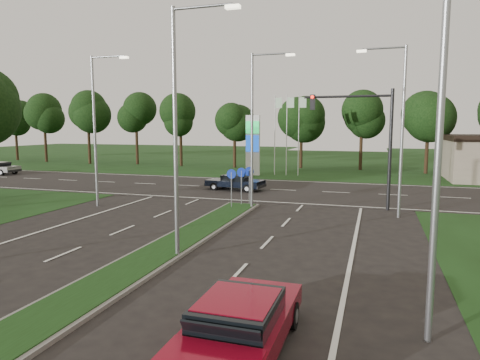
% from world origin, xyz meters
% --- Properties ---
extents(ground, '(160.00, 160.00, 0.00)m').
position_xyz_m(ground, '(0.00, 0.00, 0.00)').
color(ground, black).
rests_on(ground, ground).
extents(verge_far, '(160.00, 50.00, 0.02)m').
position_xyz_m(verge_far, '(0.00, 55.00, 0.00)').
color(verge_far, black).
rests_on(verge_far, ground).
extents(cross_road, '(160.00, 12.00, 0.02)m').
position_xyz_m(cross_road, '(0.00, 24.00, 0.00)').
color(cross_road, black).
rests_on(cross_road, ground).
extents(median_kerb, '(2.00, 26.00, 0.12)m').
position_xyz_m(median_kerb, '(0.00, 4.00, 0.06)').
color(median_kerb, slate).
rests_on(median_kerb, ground).
extents(streetlight_median_near, '(2.53, 0.22, 9.00)m').
position_xyz_m(streetlight_median_near, '(1.00, 6.00, 5.08)').
color(streetlight_median_near, gray).
rests_on(streetlight_median_near, ground).
extents(streetlight_median_far, '(2.53, 0.22, 9.00)m').
position_xyz_m(streetlight_median_far, '(1.00, 16.00, 5.08)').
color(streetlight_median_far, gray).
rests_on(streetlight_median_far, ground).
extents(streetlight_left_far, '(2.53, 0.22, 9.00)m').
position_xyz_m(streetlight_left_far, '(-8.30, 14.00, 5.08)').
color(streetlight_left_far, gray).
rests_on(streetlight_left_far, ground).
extents(streetlight_right_far, '(2.53, 0.22, 9.00)m').
position_xyz_m(streetlight_right_far, '(8.80, 16.00, 5.08)').
color(streetlight_right_far, gray).
rests_on(streetlight_right_far, ground).
extents(streetlight_right_near, '(2.53, 0.22, 9.00)m').
position_xyz_m(streetlight_right_near, '(8.80, 2.00, 5.08)').
color(streetlight_right_near, gray).
rests_on(streetlight_right_near, ground).
extents(traffic_signal, '(5.10, 0.42, 7.00)m').
position_xyz_m(traffic_signal, '(7.19, 18.00, 4.65)').
color(traffic_signal, black).
rests_on(traffic_signal, ground).
extents(median_signs, '(1.16, 1.76, 2.38)m').
position_xyz_m(median_signs, '(0.00, 16.40, 1.71)').
color(median_signs, gray).
rests_on(median_signs, ground).
extents(gas_pylon, '(5.80, 1.26, 8.00)m').
position_xyz_m(gas_pylon, '(-3.79, 33.05, 3.20)').
color(gas_pylon, silver).
rests_on(gas_pylon, ground).
extents(treeline_far, '(6.00, 6.00, 9.90)m').
position_xyz_m(treeline_far, '(0.10, 39.93, 6.83)').
color(treeline_far, black).
rests_on(treeline_far, ground).
extents(red_sedan, '(1.95, 4.64, 1.27)m').
position_xyz_m(red_sedan, '(5.08, 0.17, 0.68)').
color(red_sedan, maroon).
rests_on(red_sedan, ground).
extents(navy_sedan, '(4.56, 2.35, 1.20)m').
position_xyz_m(navy_sedan, '(-2.48, 22.83, 0.64)').
color(navy_sedan, black).
rests_on(navy_sedan, ground).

